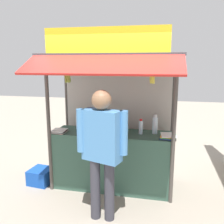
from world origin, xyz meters
name	(u,v)px	position (x,y,z in m)	size (l,w,h in m)	color
ground_plane	(112,186)	(0.00, 0.00, 0.00)	(20.00, 20.00, 0.00)	#9E9384
stall_counter	(112,160)	(0.00, 0.00, 0.48)	(1.96, 0.60, 0.97)	#385B4C
stall_structure	(114,96)	(0.00, 0.13, 1.57)	(2.16, 1.52, 2.59)	#4C4742
water_bottle_left	(94,123)	(-0.32, 0.03, 1.11)	(0.08, 0.08, 0.30)	silver
water_bottle_rear_center	(78,122)	(-0.62, 0.10, 1.10)	(0.08, 0.08, 0.28)	silver
water_bottle_front_left	(117,122)	(0.05, 0.20, 1.10)	(0.08, 0.08, 0.28)	silver
water_bottle_back_left	(155,125)	(0.70, 0.09, 1.11)	(0.09, 0.09, 0.31)	silver
water_bottle_right	(123,125)	(0.18, 0.02, 1.10)	(0.08, 0.08, 0.29)	silver
water_bottle_front_right	(141,127)	(0.47, 0.02, 1.09)	(0.07, 0.07, 0.25)	silver
magazine_stack_back_right	(118,136)	(0.15, -0.22, 0.99)	(0.19, 0.32, 0.05)	orange
magazine_stack_center	(86,133)	(-0.39, -0.22, 1.00)	(0.19, 0.31, 0.06)	purple
magazine_stack_far_right	(59,131)	(-0.86, -0.16, 0.99)	(0.24, 0.27, 0.04)	red
magazine_stack_mid_right	(168,136)	(0.91, -0.11, 0.99)	(0.26, 0.31, 0.05)	black
banana_bunch_inner_left	(68,77)	(-0.59, -0.40, 1.90)	(0.11, 0.11, 0.30)	#332D23
banana_bunch_leftmost	(152,79)	(0.65, -0.40, 1.89)	(0.09, 0.09, 0.29)	#332D23
vendor_person	(102,144)	(0.06, -0.90, 1.07)	(0.68, 0.36, 1.78)	#383842
plastic_crate	(41,176)	(-1.26, -0.15, 0.13)	(0.37, 0.37, 0.26)	#194CB2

